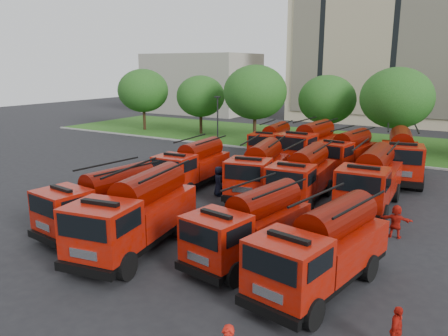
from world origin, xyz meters
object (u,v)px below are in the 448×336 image
at_px(fire_truck_1, 136,213).
at_px(firefighter_5, 394,237).
at_px(fire_truck_3, 322,248).
at_px(fire_truck_4, 193,165).
at_px(fire_truck_11, 400,156).
at_px(firefighter_4, 219,196).
at_px(fire_truck_2, 250,225).
at_px(fire_truck_8, 272,142).
at_px(fire_truck_0, 103,200).
at_px(firefighter_3, 311,257).
at_px(firefighter_1, 93,266).
at_px(fire_truck_10, 346,152).
at_px(fire_truck_7, 371,179).
at_px(fire_truck_9, 309,144).
at_px(fire_truck_5, 259,169).
at_px(fire_truck_6, 303,176).

xyz_separation_m(fire_truck_1, firefighter_5, (9.77, 7.49, -1.71)).
bearing_deg(fire_truck_3, fire_truck_4, 153.59).
bearing_deg(fire_truck_11, firefighter_4, -142.66).
relative_size(fire_truck_2, fire_truck_8, 1.00).
relative_size(fire_truck_0, firefighter_3, 3.55).
xyz_separation_m(fire_truck_1, firefighter_1, (-0.37, -2.33, -1.71)).
bearing_deg(fire_truck_4, fire_truck_8, 82.64).
relative_size(fire_truck_8, fire_truck_10, 0.95).
bearing_deg(fire_truck_8, fire_truck_2, -73.43).
relative_size(fire_truck_2, firefighter_3, 3.52).
height_order(fire_truck_7, fire_truck_11, fire_truck_11).
height_order(fire_truck_3, firefighter_5, fire_truck_3).
height_order(fire_truck_2, fire_truck_4, fire_truck_4).
distance_m(fire_truck_9, firefighter_4, 11.50).
height_order(fire_truck_7, fire_truck_9, fire_truck_9).
bearing_deg(fire_truck_5, fire_truck_2, -76.51).
height_order(fire_truck_2, fire_truck_3, fire_truck_3).
bearing_deg(fire_truck_9, fire_truck_2, -74.34).
relative_size(fire_truck_1, fire_truck_6, 1.08).
bearing_deg(fire_truck_9, fire_truck_3, -65.53).
xyz_separation_m(fire_truck_6, firefighter_3, (3.33, -7.43, -1.62)).
relative_size(fire_truck_3, firefighter_3, 3.72).
distance_m(fire_truck_4, fire_truck_8, 11.30).
xyz_separation_m(fire_truck_6, fire_truck_9, (-3.14, 9.52, 0.17)).
distance_m(fire_truck_0, fire_truck_7, 15.02).
relative_size(fire_truck_0, fire_truck_2, 1.01).
xyz_separation_m(fire_truck_3, fire_truck_8, (-11.48, 20.28, -0.07)).
height_order(fire_truck_2, fire_truck_7, fire_truck_7).
bearing_deg(fire_truck_1, fire_truck_11, 57.84).
distance_m(fire_truck_2, fire_truck_10, 17.65).
distance_m(fire_truck_2, fire_truck_11, 17.71).
bearing_deg(firefighter_1, fire_truck_9, 100.29).
height_order(fire_truck_1, fire_truck_8, fire_truck_1).
distance_m(fire_truck_2, fire_truck_3, 3.60).
bearing_deg(fire_truck_4, fire_truck_0, -89.58).
bearing_deg(fire_truck_1, firefighter_1, -108.94).
bearing_deg(fire_truck_7, fire_truck_9, 126.13).
bearing_deg(firefighter_3, fire_truck_1, 3.49).
relative_size(fire_truck_7, firefighter_3, 3.89).
bearing_deg(fire_truck_8, fire_truck_10, -19.61).
bearing_deg(firefighter_1, fire_truck_2, 51.00).
xyz_separation_m(fire_truck_10, firefighter_1, (-4.30, -21.72, -1.60)).
height_order(fire_truck_3, firefighter_3, fire_truck_3).
bearing_deg(fire_truck_5, firefighter_1, -106.18).
relative_size(fire_truck_2, fire_truck_7, 0.90).
height_order(fire_truck_0, fire_truck_3, fire_truck_3).
xyz_separation_m(fire_truck_3, fire_truck_7, (-0.73, 10.65, 0.12)).
distance_m(fire_truck_3, fire_truck_9, 20.79).
bearing_deg(fire_truck_11, fire_truck_10, 166.36).
relative_size(fire_truck_1, fire_truck_4, 1.13).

